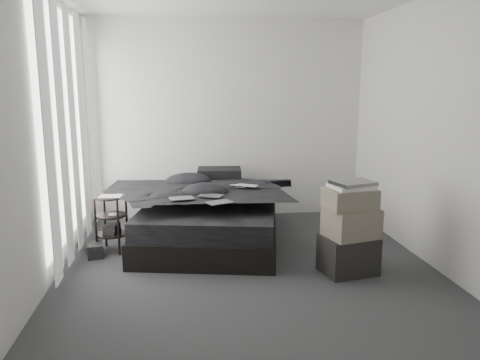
{
  "coord_description": "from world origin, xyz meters",
  "views": [
    {
      "loc": [
        -0.62,
        -4.08,
        1.74
      ],
      "look_at": [
        0.0,
        0.8,
        0.75
      ],
      "focal_mm": 35.0,
      "sensor_mm": 36.0,
      "label": 1
    }
  ],
  "objects": [
    {
      "name": "floor",
      "position": [
        0.0,
        0.0,
        0.0
      ],
      "size": [
        3.6,
        4.2,
        0.01
      ],
      "primitive_type": "cube",
      "color": "#363639",
      "rests_on": "ground"
    },
    {
      "name": "wall_back",
      "position": [
        0.0,
        2.1,
        1.3
      ],
      "size": [
        3.6,
        0.01,
        2.6
      ],
      "primitive_type": "cube",
      "color": "silver",
      "rests_on": "ground"
    },
    {
      "name": "wall_front",
      "position": [
        0.0,
        -2.1,
        1.3
      ],
      "size": [
        3.6,
        0.01,
        2.6
      ],
      "primitive_type": "cube",
      "color": "silver",
      "rests_on": "ground"
    },
    {
      "name": "wall_left",
      "position": [
        -1.8,
        0.0,
        1.3
      ],
      "size": [
        0.01,
        4.2,
        2.6
      ],
      "primitive_type": "cube",
      "color": "silver",
      "rests_on": "ground"
    },
    {
      "name": "wall_right",
      "position": [
        1.8,
        0.0,
        1.3
      ],
      "size": [
        0.01,
        4.2,
        2.6
      ],
      "primitive_type": "cube",
      "color": "silver",
      "rests_on": "ground"
    },
    {
      "name": "window_left",
      "position": [
        -1.78,
        0.9,
        1.35
      ],
      "size": [
        0.02,
        2.0,
        2.3
      ],
      "primitive_type": "cube",
      "color": "white",
      "rests_on": "wall_left"
    },
    {
      "name": "curtain_left",
      "position": [
        -1.73,
        0.9,
        1.28
      ],
      "size": [
        0.06,
        2.12,
        2.48
      ],
      "primitive_type": "cube",
      "color": "white",
      "rests_on": "wall_left"
    },
    {
      "name": "bed",
      "position": [
        -0.3,
        1.02,
        0.13
      ],
      "size": [
        1.79,
        2.16,
        0.26
      ],
      "primitive_type": "cube",
      "rotation": [
        0.0,
        0.0,
        -0.19
      ],
      "color": "black",
      "rests_on": "floor"
    },
    {
      "name": "mattress",
      "position": [
        -0.3,
        1.02,
        0.36
      ],
      "size": [
        1.73,
        2.1,
        0.21
      ],
      "primitive_type": "cube",
      "rotation": [
        0.0,
        0.0,
        -0.19
      ],
      "color": "black",
      "rests_on": "bed"
    },
    {
      "name": "duvet",
      "position": [
        -0.31,
        0.97,
        0.58
      ],
      "size": [
        1.7,
        1.88,
        0.22
      ],
      "primitive_type": "imported",
      "rotation": [
        0.0,
        0.0,
        -0.19
      ],
      "color": "black",
      "rests_on": "mattress"
    },
    {
      "name": "pillow_lower",
      "position": [
        -0.21,
        1.76,
        0.53
      ],
      "size": [
        0.64,
        0.49,
        0.13
      ],
      "primitive_type": "cube",
      "rotation": [
        0.0,
        0.0,
        -0.19
      ],
      "color": "black",
      "rests_on": "mattress"
    },
    {
      "name": "pillow_upper",
      "position": [
        -0.15,
        1.73,
        0.66
      ],
      "size": [
        0.57,
        0.42,
        0.12
      ],
      "primitive_type": "cube",
      "rotation": [
        0.0,
        0.0,
        -0.09
      ],
      "color": "black",
      "rests_on": "pillow_lower"
    },
    {
      "name": "laptop",
      "position": [
        0.05,
        1.0,
        0.7
      ],
      "size": [
        0.37,
        0.32,
        0.02
      ],
      "primitive_type": "imported",
      "rotation": [
        0.0,
        0.0,
        -0.51
      ],
      "color": "silver",
      "rests_on": "duvet"
    },
    {
      "name": "comic_a",
      "position": [
        -0.63,
        0.56,
        0.69
      ],
      "size": [
        0.27,
        0.2,
        0.01
      ],
      "primitive_type": "cube",
      "rotation": [
        0.0,
        0.0,
        0.19
      ],
      "color": "black",
      "rests_on": "duvet"
    },
    {
      "name": "comic_b",
      "position": [
        -0.33,
        0.64,
        0.7
      ],
      "size": [
        0.29,
        0.24,
        0.01
      ],
      "primitive_type": "cube",
      "rotation": [
        0.0,
        0.0,
        -0.4
      ],
      "color": "black",
      "rests_on": "duvet"
    },
    {
      "name": "comic_c",
      "position": [
        -0.26,
        0.35,
        0.71
      ],
      "size": [
        0.29,
        0.24,
        0.01
      ],
      "primitive_type": "cube",
      "rotation": [
        0.0,
        0.0,
        0.42
      ],
      "color": "black",
      "rests_on": "duvet"
    },
    {
      "name": "side_stand",
      "position": [
        -1.38,
        0.85,
        0.3
      ],
      "size": [
        0.39,
        0.39,
        0.6
      ],
      "primitive_type": "cylinder",
      "rotation": [
        0.0,
        0.0,
        -0.24
      ],
      "color": "black",
      "rests_on": "floor"
    },
    {
      "name": "papers",
      "position": [
        -1.37,
        0.84,
        0.6
      ],
      "size": [
        0.24,
        0.18,
        0.01
      ],
      "primitive_type": "cube",
      "rotation": [
        0.0,
        0.0,
        -0.07
      ],
      "color": "white",
      "rests_on": "side_stand"
    },
    {
      "name": "floor_books",
      "position": [
        -1.54,
        0.68,
        0.07
      ],
      "size": [
        0.2,
        0.24,
        0.15
      ],
      "primitive_type": "cube",
      "rotation": [
        0.0,
        0.0,
        0.25
      ],
      "color": "black",
      "rests_on": "floor"
    },
    {
      "name": "box_lower",
      "position": [
        0.92,
        -0.05,
        0.18
      ],
      "size": [
        0.54,
        0.46,
        0.36
      ],
      "primitive_type": "cube",
      "rotation": [
        0.0,
        0.0,
        0.19
      ],
      "color": "black",
      "rests_on": "floor"
    },
    {
      "name": "box_mid",
      "position": [
        0.94,
        -0.06,
        0.49
      ],
      "size": [
        0.53,
        0.46,
        0.27
      ],
      "primitive_type": "cube",
      "rotation": [
        0.0,
        0.0,
        0.26
      ],
      "color": "#6F6857",
      "rests_on": "box_lower"
    },
    {
      "name": "box_upper",
      "position": [
        0.91,
        -0.05,
        0.72
      ],
      "size": [
        0.47,
        0.4,
        0.19
      ],
      "primitive_type": "cube",
      "rotation": [
        0.0,
        0.0,
        0.14
      ],
      "color": "#6F6857",
      "rests_on": "box_mid"
    },
    {
      "name": "art_book_white",
      "position": [
        0.92,
        -0.05,
        0.84
      ],
      "size": [
        0.42,
        0.36,
        0.04
      ],
      "primitive_type": "cube",
      "rotation": [
        0.0,
        0.0,
        0.19
      ],
      "color": "silver",
      "rests_on": "box_upper"
    },
    {
      "name": "art_book_snake",
      "position": [
        0.94,
        -0.06,
        0.87
      ],
      "size": [
        0.42,
        0.37,
        0.03
      ],
      "primitive_type": "cube",
      "rotation": [
        0.0,
        0.0,
        0.29
      ],
      "color": "silver",
      "rests_on": "art_book_white"
    }
  ]
}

